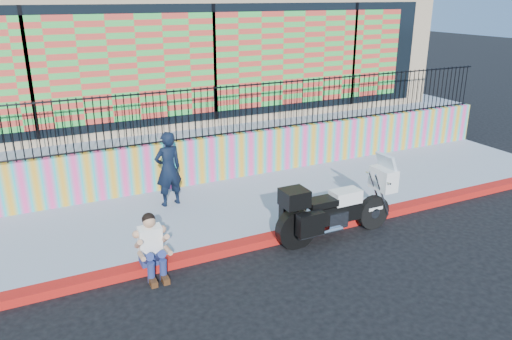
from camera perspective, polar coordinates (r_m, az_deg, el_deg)
ground at (r=9.83m, az=4.74°, el=-7.55°), size 90.00×90.00×0.00m
red_curb at (r=9.80m, az=4.75°, el=-7.16°), size 16.00×0.30×0.15m
sidewalk at (r=11.11m, az=0.39°, el=-3.76°), size 16.00×3.00×0.15m
mural_wall at (r=12.25m, az=-2.96°, el=1.58°), size 16.00×0.20×1.10m
metal_fence at (r=11.95m, az=-3.06°, el=6.84°), size 15.80×0.04×1.20m
elevated_platform at (r=16.91m, az=-9.89°, el=6.07°), size 16.00×10.00×1.25m
storefront_building at (r=16.31m, az=-10.20°, el=14.91°), size 14.00×8.06×4.00m
police_motorcycle at (r=9.59m, az=8.98°, el=-4.18°), size 2.47×0.82×1.54m
police_officer at (r=10.71m, az=-9.99°, el=0.13°), size 0.65×0.48×1.63m
seated_man at (r=8.48m, az=-11.69°, el=-9.14°), size 0.54×0.71×1.06m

